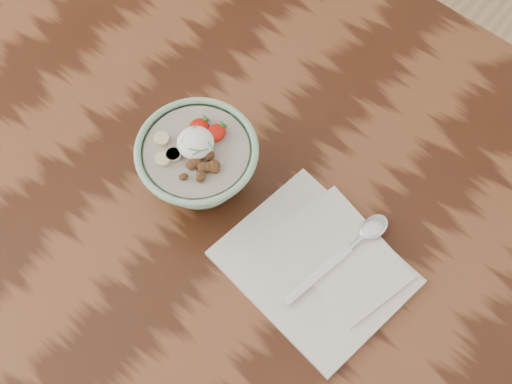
% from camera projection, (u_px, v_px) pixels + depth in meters
% --- Properties ---
extents(table, '(1.60, 0.90, 0.75)m').
position_uv_depth(table, '(261.00, 204.00, 1.14)').
color(table, '#371A0D').
rests_on(table, ground).
extents(breakfast_bowl, '(0.17, 0.17, 0.12)m').
position_uv_depth(breakfast_bowl, '(198.00, 162.00, 1.00)').
color(breakfast_bowl, '#88B791').
rests_on(breakfast_bowl, table).
extents(napkin, '(0.26, 0.22, 0.01)m').
position_uv_depth(napkin, '(320.00, 265.00, 0.98)').
color(napkin, silver).
rests_on(napkin, table).
extents(spoon, '(0.05, 0.19, 0.01)m').
position_uv_depth(spoon, '(360.00, 239.00, 0.99)').
color(spoon, silver).
rests_on(spoon, napkin).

